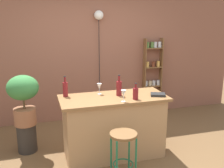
# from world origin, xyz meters

# --- Properties ---
(ground) EXTENTS (12.00, 12.00, 0.00)m
(ground) POSITION_xyz_m (0.00, 0.00, 0.00)
(ground) COLOR brown
(back_wall) EXTENTS (6.40, 0.10, 2.80)m
(back_wall) POSITION_xyz_m (0.00, 1.95, 1.40)
(back_wall) COLOR #8C5642
(back_wall) RESTS_ON ground
(kitchen_counter) EXTENTS (1.56, 0.68, 0.92)m
(kitchen_counter) POSITION_xyz_m (0.00, 0.30, 0.46)
(kitchen_counter) COLOR tan
(kitchen_counter) RESTS_ON ground
(bar_stool) EXTENTS (0.35, 0.35, 0.64)m
(bar_stool) POSITION_xyz_m (-0.06, -0.34, 0.48)
(bar_stool) COLOR #196642
(bar_stool) RESTS_ON ground
(spice_shelf) EXTENTS (0.39, 0.14, 1.61)m
(spice_shelf) POSITION_xyz_m (1.31, 1.81, 0.87)
(spice_shelf) COLOR brown
(spice_shelf) RESTS_ON ground
(plant_stool) EXTENTS (0.29, 0.29, 0.45)m
(plant_stool) POSITION_xyz_m (-1.26, 0.77, 0.23)
(plant_stool) COLOR #2D2823
(plant_stool) RESTS_ON ground
(potted_plant) EXTENTS (0.47, 0.42, 0.77)m
(potted_plant) POSITION_xyz_m (-1.26, 0.77, 0.91)
(potted_plant) COLOR #935B3D
(potted_plant) RESTS_ON plant_stool
(bottle_sauce_amber) EXTENTS (0.08, 0.08, 0.31)m
(bottle_sauce_amber) POSITION_xyz_m (0.10, 0.34, 1.04)
(bottle_sauce_amber) COLOR maroon
(bottle_sauce_amber) RESTS_ON kitchen_counter
(bottle_soda_blue) EXTENTS (0.07, 0.07, 0.30)m
(bottle_soda_blue) POSITION_xyz_m (-0.67, 0.51, 1.04)
(bottle_soda_blue) COLOR maroon
(bottle_soda_blue) RESTS_ON kitchen_counter
(bottle_olive_oil) EXTENTS (0.08, 0.08, 0.24)m
(bottle_olive_oil) POSITION_xyz_m (0.26, 0.10, 1.01)
(bottle_olive_oil) COLOR maroon
(bottle_olive_oil) RESTS_ON kitchen_counter
(wine_glass_left) EXTENTS (0.07, 0.07, 0.16)m
(wine_glass_left) POSITION_xyz_m (0.07, 0.05, 1.04)
(wine_glass_left) COLOR silver
(wine_glass_left) RESTS_ON kitchen_counter
(wine_glass_center) EXTENTS (0.07, 0.07, 0.16)m
(wine_glass_center) POSITION_xyz_m (-0.16, 0.49, 1.04)
(wine_glass_center) COLOR silver
(wine_glass_center) RESTS_ON kitchen_counter
(cookbook) EXTENTS (0.25, 0.22, 0.03)m
(cookbook) POSITION_xyz_m (0.64, 0.17, 0.94)
(cookbook) COLOR black
(cookbook) RESTS_ON kitchen_counter
(pendant_globe_light) EXTENTS (0.18, 0.18, 2.16)m
(pendant_globe_light) POSITION_xyz_m (0.17, 1.84, 2.02)
(pendant_globe_light) COLOR black
(pendant_globe_light) RESTS_ON ground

